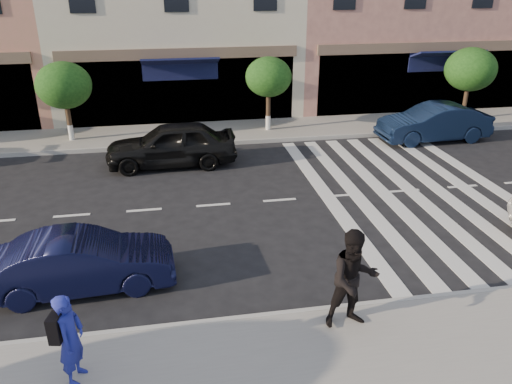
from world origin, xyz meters
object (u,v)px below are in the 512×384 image
car_far_mid (171,144)px  walker (354,279)px  car_near_mid (82,262)px  car_far_right (434,123)px  photographer (71,339)px

car_far_mid → walker: bearing=17.7°
car_near_mid → car_far_mid: size_ratio=0.85×
car_near_mid → car_far_right: bearing=-59.9°
photographer → car_far_mid: (1.77, 10.20, -0.19)m
photographer → car_far_right: photographer is taller
photographer → car_far_right: bearing=-35.6°
walker → car_near_mid: 5.69m
walker → car_far_right: bearing=52.7°
car_far_right → car_near_mid: bearing=-58.6°
car_far_right → car_far_mid: bearing=-86.7°
walker → car_far_mid: size_ratio=0.44×
car_near_mid → car_far_mid: 7.58m
car_near_mid → car_far_right: 15.01m
car_far_mid → car_far_right: car_far_mid is taller
car_near_mid → car_far_right: (12.50, 8.32, 0.10)m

